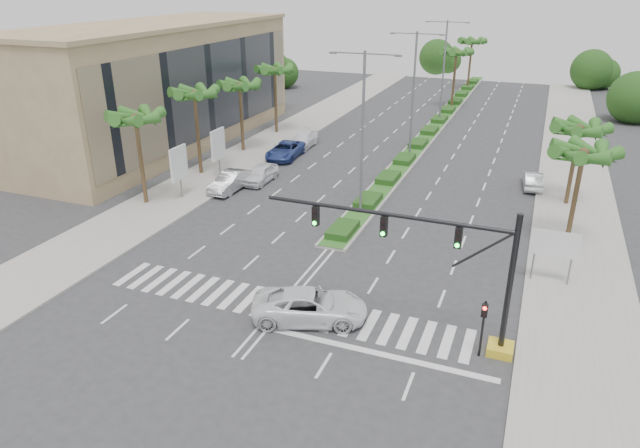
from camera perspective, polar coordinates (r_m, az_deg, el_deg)
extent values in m
plane|color=#333335|center=(31.55, -3.84, -8.20)|extent=(160.00, 160.00, 0.00)
cube|color=gray|center=(47.26, 24.21, 0.92)|extent=(6.00, 120.00, 0.15)
cube|color=gray|center=(54.29, -9.50, 5.48)|extent=(6.00, 120.00, 0.15)
cube|color=gray|center=(72.06, 11.68, 9.79)|extent=(2.20, 75.00, 0.20)
cube|color=#2A561D|center=(72.03, 11.69, 9.89)|extent=(1.80, 75.00, 0.04)
cube|color=tan|center=(63.66, -15.70, 13.09)|extent=(12.00, 36.00, 12.00)
cube|color=gold|center=(29.15, 17.57, -11.82)|extent=(1.20, 1.20, 0.45)
cylinder|color=black|center=(27.36, 18.45, -5.83)|extent=(0.28, 0.28, 7.00)
cylinder|color=black|center=(26.98, 6.45, 1.01)|extent=(12.00, 0.20, 0.20)
cylinder|color=black|center=(26.74, 15.88, -2.57)|extent=(2.53, 0.12, 2.15)
cube|color=black|center=(26.64, 13.65, -1.35)|extent=(0.32, 0.24, 1.00)
cylinder|color=#19E533|center=(26.65, 13.54, -2.09)|extent=(0.20, 0.06, 0.20)
cube|color=black|center=(27.23, 6.39, -0.25)|extent=(0.32, 0.24, 1.00)
cylinder|color=#19E533|center=(27.23, 6.28, -0.98)|extent=(0.20, 0.06, 0.20)
cube|color=black|center=(28.24, -0.46, 0.79)|extent=(0.32, 0.24, 1.00)
cylinder|color=#19E533|center=(28.24, -0.57, 0.09)|extent=(0.20, 0.06, 0.20)
cylinder|color=black|center=(27.97, 15.92, -10.07)|extent=(0.12, 0.12, 3.00)
cube|color=black|center=(27.27, 16.14, -8.30)|extent=(0.28, 0.22, 0.65)
cylinder|color=red|center=(27.07, 16.15, -8.11)|extent=(0.18, 0.05, 0.18)
cylinder|color=slate|center=(35.55, 20.57, -3.34)|extent=(0.10, 0.10, 2.80)
cylinder|color=slate|center=(35.65, 23.76, -3.80)|extent=(0.10, 0.10, 2.80)
cube|color=#0C6638|center=(35.10, 22.46, -1.83)|extent=(2.60, 0.08, 1.50)
cube|color=white|center=(35.05, 22.46, -1.86)|extent=(2.70, 0.02, 1.60)
cylinder|color=slate|center=(47.18, -13.76, 4.06)|extent=(0.12, 0.12, 2.80)
cube|color=white|center=(46.69, -13.95, 5.91)|extent=(0.18, 2.10, 2.70)
cube|color=#D8594C|center=(46.69, -13.95, 5.91)|extent=(0.12, 2.00, 2.60)
cylinder|color=slate|center=(51.92, -10.04, 6.15)|extent=(0.12, 0.12, 2.80)
cube|color=white|center=(51.48, -10.16, 7.85)|extent=(0.18, 2.10, 2.70)
cube|color=#D8594C|center=(51.48, -10.16, 7.85)|extent=(0.12, 2.00, 2.60)
cylinder|color=brown|center=(46.21, -17.46, 5.98)|extent=(0.32, 0.32, 7.00)
sphere|color=brown|center=(45.36, -17.98, 10.07)|extent=(0.70, 0.70, 0.70)
cone|color=#1D5E20|center=(44.71, -16.84, 9.89)|extent=(0.90, 3.62, 1.50)
cone|color=#1D5E20|center=(45.62, -16.61, 10.18)|extent=(3.39, 2.96, 1.50)
cone|color=#1D5E20|center=(46.35, -17.38, 10.29)|extent=(3.73, 1.68, 1.50)
cone|color=#1D5E20|center=(46.36, -18.57, 10.14)|extent=(2.38, 3.65, 1.50)
cone|color=#1D5E20|center=(45.66, -19.32, 9.85)|extent=(2.38, 3.65, 1.50)
cone|color=#1D5E20|center=(44.74, -19.06, 9.63)|extent=(3.73, 1.68, 1.50)
cone|color=#1D5E20|center=(44.31, -17.95, 9.65)|extent=(3.39, 2.96, 1.50)
cylinder|color=brown|center=(52.35, -12.11, 8.75)|extent=(0.32, 0.32, 7.40)
sphere|color=brown|center=(51.59, -12.46, 12.61)|extent=(0.70, 0.70, 0.70)
cone|color=#1D5E20|center=(51.01, -11.39, 12.47)|extent=(0.90, 3.62, 1.50)
cone|color=#1D5E20|center=(51.94, -11.27, 12.67)|extent=(3.39, 2.96, 1.50)
cone|color=#1D5E20|center=(52.62, -12.03, 12.74)|extent=(3.73, 1.68, 1.50)
cone|color=#1D5E20|center=(52.54, -13.09, 12.64)|extent=(2.38, 3.65, 1.50)
cone|color=#1D5E20|center=(51.77, -13.68, 12.43)|extent=(2.38, 3.65, 1.50)
cone|color=#1D5E20|center=(50.87, -13.35, 12.27)|extent=(3.73, 1.68, 1.50)
cone|color=#1D5E20|center=(50.53, -12.32, 12.29)|extent=(3.39, 2.96, 1.50)
cylinder|color=brown|center=(59.05, -7.85, 10.39)|extent=(0.32, 0.32, 6.80)
sphere|color=brown|center=(58.41, -8.03, 13.54)|extent=(0.70, 0.70, 0.70)
cone|color=#1D5E20|center=(57.90, -7.05, 13.41)|extent=(0.90, 3.62, 1.50)
cone|color=#1D5E20|center=(58.84, -7.01, 13.57)|extent=(3.39, 2.96, 1.50)
cone|color=#1D5E20|center=(59.46, -7.72, 13.63)|extent=(3.73, 1.68, 1.50)
cone|color=#1D5E20|center=(59.31, -8.66, 13.56)|extent=(2.38, 3.65, 1.50)
cone|color=#1D5E20|center=(58.50, -9.13, 13.39)|extent=(2.38, 3.65, 1.50)
cone|color=#1D5E20|center=(57.62, -8.77, 13.27)|extent=(3.73, 1.68, 1.50)
cone|color=#1D5E20|center=(57.35, -7.83, 13.27)|extent=(3.39, 2.96, 1.50)
cylinder|color=brown|center=(65.94, -4.45, 12.08)|extent=(0.32, 0.32, 7.20)
sphere|color=brown|center=(65.35, -4.55, 15.08)|extent=(0.70, 0.70, 0.70)
cone|color=#1D5E20|center=(64.89, -3.64, 14.96)|extent=(0.90, 3.62, 1.50)
cone|color=#1D5E20|center=(65.84, -3.65, 15.08)|extent=(3.39, 2.96, 1.50)
cone|color=#1D5E20|center=(66.42, -4.33, 15.14)|extent=(3.73, 1.68, 1.50)
cone|color=#1D5E20|center=(66.22, -5.16, 15.09)|extent=(2.38, 3.65, 1.50)
cone|color=#1D5E20|center=(65.37, -5.54, 14.97)|extent=(2.38, 3.65, 1.50)
cone|color=#1D5E20|center=(64.52, -5.18, 14.87)|extent=(3.73, 1.68, 1.50)
cone|color=#1D5E20|center=(64.30, -4.32, 14.87)|extent=(3.39, 2.96, 1.50)
cylinder|color=brown|center=(40.50, 24.10, 2.20)|extent=(0.32, 0.32, 6.50)
sphere|color=brown|center=(39.58, 24.85, 6.45)|extent=(0.70, 0.70, 0.70)
cone|color=#1D5E20|center=(39.70, 26.40, 6.06)|extent=(0.90, 3.62, 1.50)
cone|color=#1D5E20|center=(40.49, 25.75, 6.48)|extent=(3.39, 2.96, 1.50)
cone|color=#1D5E20|center=(40.63, 24.44, 6.76)|extent=(3.73, 1.68, 1.50)
cone|color=#1D5E20|center=(40.01, 23.40, 6.71)|extent=(2.38, 3.65, 1.50)
cone|color=#1D5E20|center=(39.09, 23.40, 6.34)|extent=(2.38, 3.65, 1.50)
cone|color=#1D5E20|center=(38.56, 24.50, 5.94)|extent=(3.73, 1.68, 1.50)
cone|color=#1D5E20|center=(38.84, 25.86, 5.81)|extent=(3.39, 2.96, 1.50)
cylinder|color=brown|center=(48.16, 23.93, 5.22)|extent=(0.32, 0.32, 6.20)
sphere|color=brown|center=(47.41, 24.52, 8.65)|extent=(0.70, 0.70, 0.70)
cone|color=#1D5E20|center=(47.51, 25.83, 8.33)|extent=(0.90, 3.62, 1.50)
cone|color=#1D5E20|center=(48.31, 25.29, 8.64)|extent=(3.39, 2.96, 1.50)
cone|color=#1D5E20|center=(48.46, 24.19, 8.87)|extent=(3.73, 1.68, 1.50)
cone|color=#1D5E20|center=(47.85, 23.31, 8.85)|extent=(2.38, 3.65, 1.50)
cone|color=#1D5E20|center=(46.92, 23.31, 8.59)|extent=(2.38, 3.65, 1.50)
cone|color=#1D5E20|center=(46.38, 24.23, 8.28)|extent=(3.73, 1.68, 1.50)
cone|color=#1D5E20|center=(46.64, 25.37, 8.16)|extent=(3.39, 2.96, 1.50)
cylinder|color=brown|center=(81.05, 13.24, 13.78)|extent=(0.32, 0.32, 7.50)
sphere|color=brown|center=(80.55, 13.49, 16.34)|extent=(0.70, 0.70, 0.70)
cone|color=#1D5E20|center=(80.41, 14.29, 16.18)|extent=(0.90, 3.62, 1.50)
cone|color=#1D5E20|center=(81.31, 14.08, 16.27)|extent=(3.39, 2.96, 1.50)
cone|color=#1D5E20|center=(81.65, 13.43, 16.36)|extent=(3.73, 1.68, 1.50)
cone|color=#1D5E20|center=(81.18, 12.82, 16.37)|extent=(2.38, 3.65, 1.50)
cone|color=#1D5E20|center=(80.25, 12.70, 16.31)|extent=(2.38, 3.65, 1.50)
cone|color=#1D5E20|center=(79.55, 13.18, 16.21)|extent=(3.73, 1.68, 1.50)
cone|color=#1D5E20|center=(79.62, 13.89, 16.15)|extent=(3.39, 2.96, 1.50)
cylinder|color=brown|center=(95.75, 14.74, 15.05)|extent=(0.32, 0.32, 7.50)
sphere|color=brown|center=(95.34, 14.97, 17.21)|extent=(0.70, 0.70, 0.70)
cone|color=#1D5E20|center=(95.22, 15.65, 17.08)|extent=(0.90, 3.62, 1.50)
cone|color=#1D5E20|center=(96.11, 15.46, 17.15)|extent=(3.39, 2.96, 1.50)
cone|color=#1D5E20|center=(96.43, 14.90, 17.22)|extent=(3.73, 1.68, 1.50)
cone|color=#1D5E20|center=(95.94, 14.39, 17.24)|extent=(2.38, 3.65, 1.50)
cone|color=#1D5E20|center=(95.00, 14.31, 17.20)|extent=(2.38, 3.65, 1.50)
cone|color=#1D5E20|center=(94.32, 14.72, 17.12)|extent=(3.73, 1.68, 1.50)
cone|color=#1D5E20|center=(94.41, 15.32, 17.06)|extent=(3.39, 2.96, 1.50)
cylinder|color=slate|center=(41.30, 4.26, 8.62)|extent=(0.20, 0.20, 12.00)
cylinder|color=slate|center=(40.58, 2.83, 16.73)|extent=(2.40, 0.10, 0.10)
cylinder|color=slate|center=(39.88, 6.23, 16.51)|extent=(2.40, 0.10, 0.10)
cube|color=slate|center=(40.95, 1.30, 16.74)|extent=(0.50, 0.25, 0.12)
cube|color=slate|center=(39.61, 7.82, 16.32)|extent=(0.50, 0.25, 0.12)
cylinder|color=slate|center=(56.42, 9.28, 12.40)|extent=(0.20, 0.20, 12.00)
cylinder|color=slate|center=(55.89, 8.42, 18.36)|extent=(2.40, 0.10, 0.10)
cylinder|color=slate|center=(55.39, 10.96, 18.16)|extent=(2.40, 0.10, 0.10)
cube|color=slate|center=(56.16, 7.27, 18.40)|extent=(0.50, 0.25, 0.12)
cube|color=slate|center=(55.19, 12.13, 18.00)|extent=(0.50, 0.25, 0.12)
cylinder|color=slate|center=(71.92, 12.22, 14.53)|extent=(0.20, 0.20, 12.00)
cylinder|color=slate|center=(71.51, 11.64, 19.21)|extent=(2.40, 0.10, 0.10)
cylinder|color=slate|center=(71.11, 13.64, 19.03)|extent=(2.40, 0.10, 0.10)
cube|color=slate|center=(71.72, 10.73, 19.25)|extent=(0.50, 0.25, 0.12)
cube|color=slate|center=(70.96, 14.56, 18.89)|extent=(0.50, 0.25, 0.12)
imported|color=white|center=(50.18, -5.99, 5.02)|extent=(1.85, 4.53, 1.54)
imported|color=#ACADB1|center=(48.48, -8.94, 4.23)|extent=(1.89, 4.95, 1.61)
imported|color=navy|center=(56.98, -3.49, 7.37)|extent=(2.97, 5.83, 1.58)
imported|color=white|center=(60.69, -1.72, 8.39)|extent=(2.30, 5.34, 1.53)
imported|color=white|center=(29.94, -1.01, -8.17)|extent=(6.56, 4.58, 1.66)
imported|color=#B6B6BB|center=(51.81, 20.50, 4.14)|extent=(1.91, 4.37, 1.40)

